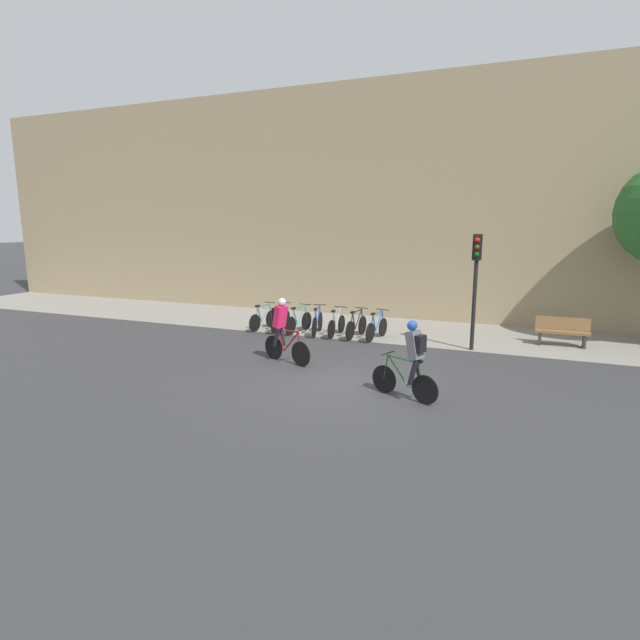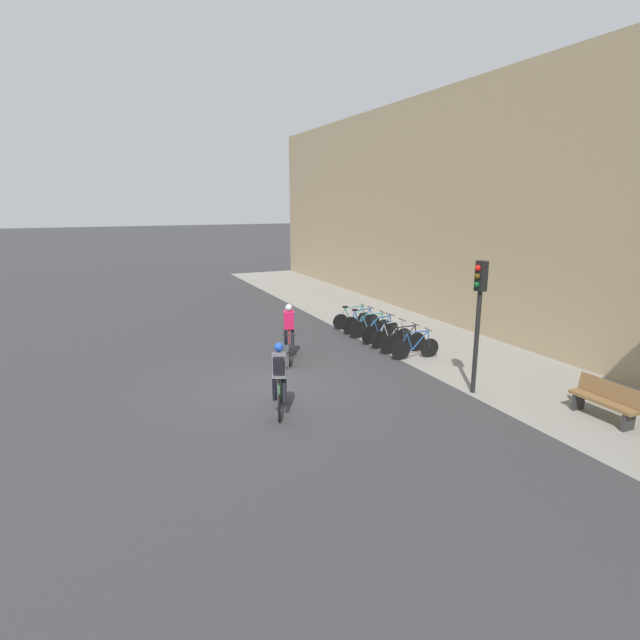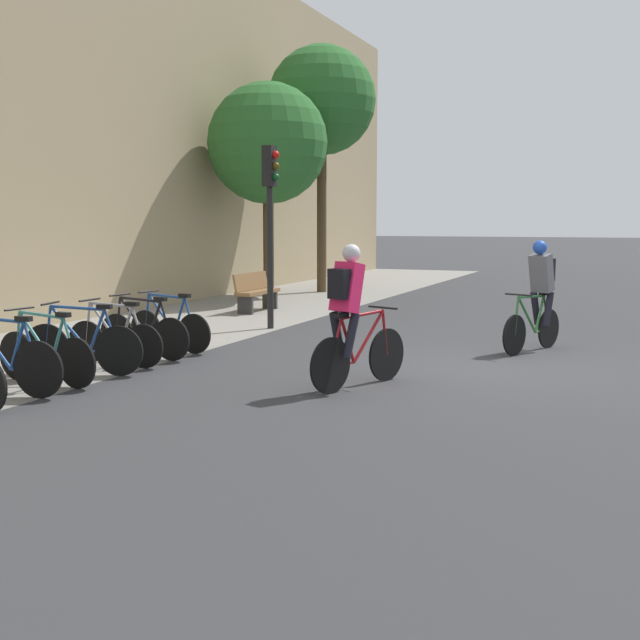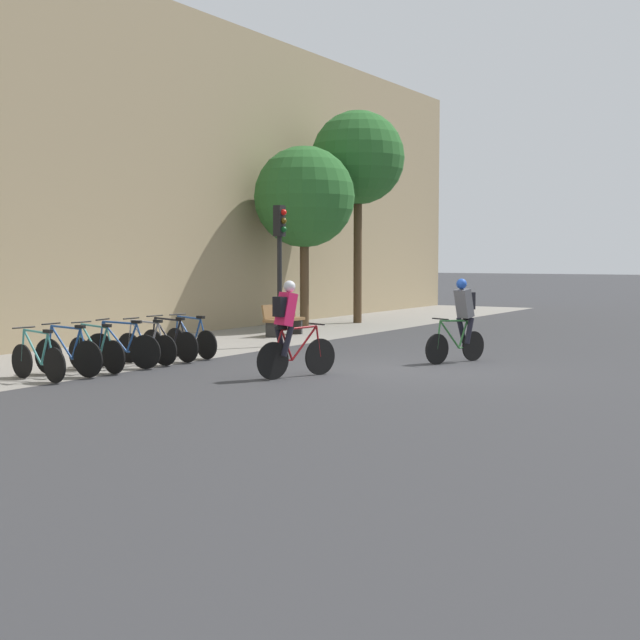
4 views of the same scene
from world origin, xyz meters
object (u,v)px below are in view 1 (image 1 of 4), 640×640
(cyclist_grey, at_px, (412,358))
(parked_bike_1, at_px, (281,320))
(parked_bike_5, at_px, (356,326))
(parked_bike_6, at_px, (377,328))
(traffic_light_pole, at_px, (476,270))
(parked_bike_0, at_px, (263,319))
(cyclist_pink, at_px, (282,328))
(bench, at_px, (562,331))
(parked_bike_2, at_px, (299,321))
(parked_bike_4, at_px, (337,325))
(parked_bike_3, at_px, (317,323))

(cyclist_grey, height_order, parked_bike_1, cyclist_grey)
(parked_bike_5, xyz_separation_m, parked_bike_6, (0.71, 0.00, -0.01))
(parked_bike_1, xyz_separation_m, traffic_light_pole, (6.61, -0.31, 2.01))
(parked_bike_0, height_order, parked_bike_6, parked_bike_6)
(parked_bike_0, bearing_deg, parked_bike_1, 0.09)
(cyclist_pink, bearing_deg, bench, 34.31)
(parked_bike_0, height_order, parked_bike_2, parked_bike_2)
(cyclist_pink, relative_size, bench, 1.13)
(parked_bike_4, relative_size, parked_bike_6, 0.99)
(bench, bearing_deg, parked_bike_1, -171.92)
(parked_bike_1, distance_m, parked_bike_4, 2.13)
(cyclist_grey, xyz_separation_m, parked_bike_2, (-5.13, 5.41, -0.55))
(parked_bike_1, distance_m, parked_bike_3, 1.42)
(parked_bike_4, distance_m, traffic_light_pole, 4.93)
(parked_bike_4, relative_size, bench, 1.03)
(cyclist_pink, xyz_separation_m, parked_bike_0, (-2.60, 3.66, -0.56))
(parked_bike_1, bearing_deg, parked_bike_3, -0.04)
(cyclist_grey, height_order, bench, cyclist_grey)
(parked_bike_3, bearing_deg, cyclist_grey, -50.74)
(parked_bike_3, bearing_deg, parked_bike_2, -179.94)
(traffic_light_pole, bearing_deg, parked_bike_0, 177.56)
(parked_bike_2, distance_m, parked_bike_3, 0.71)
(parked_bike_4, bearing_deg, traffic_light_pole, -3.98)
(parked_bike_4, bearing_deg, cyclist_grey, -55.54)
(parked_bike_5, distance_m, bench, 6.46)
(parked_bike_1, xyz_separation_m, parked_bike_3, (1.42, -0.00, -0.00))
(cyclist_grey, xyz_separation_m, parked_bike_4, (-3.71, 5.41, -0.56))
(parked_bike_5, bearing_deg, bench, 11.64)
(parked_bike_4, bearing_deg, parked_bike_0, -180.00)
(parked_bike_3, height_order, bench, parked_bike_3)
(cyclist_pink, height_order, parked_bike_3, cyclist_pink)
(parked_bike_0, xyz_separation_m, parked_bike_3, (2.13, 0.00, 0.02))
(parked_bike_3, bearing_deg, parked_bike_0, -179.99)
(cyclist_grey, xyz_separation_m, parked_bike_3, (-4.42, 5.41, -0.54))
(parked_bike_2, xyz_separation_m, bench, (8.46, 1.30, 0.07))
(parked_bike_2, xyz_separation_m, parked_bike_5, (2.13, 0.00, 0.00))
(parked_bike_1, distance_m, traffic_light_pole, 6.92)
(cyclist_grey, distance_m, parked_bike_5, 6.21)
(parked_bike_4, bearing_deg, cyclist_pink, -93.73)
(parked_bike_5, height_order, bench, parked_bike_5)
(parked_bike_2, xyz_separation_m, traffic_light_pole, (5.90, -0.31, 2.02))
(cyclist_pink, relative_size, traffic_light_pole, 0.51)
(parked_bike_0, xyz_separation_m, parked_bike_4, (2.84, 0.00, 0.00))
(cyclist_pink, distance_m, parked_bike_1, 4.16)
(parked_bike_4, relative_size, traffic_light_pole, 0.47)
(parked_bike_2, xyz_separation_m, parked_bike_3, (0.71, 0.00, 0.01))
(cyclist_grey, xyz_separation_m, parked_bike_6, (-2.29, 5.41, -0.56))
(parked_bike_3, height_order, parked_bike_5, parked_bike_3)
(parked_bike_3, relative_size, parked_bike_5, 1.01)
(parked_bike_2, relative_size, parked_bike_4, 1.05)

